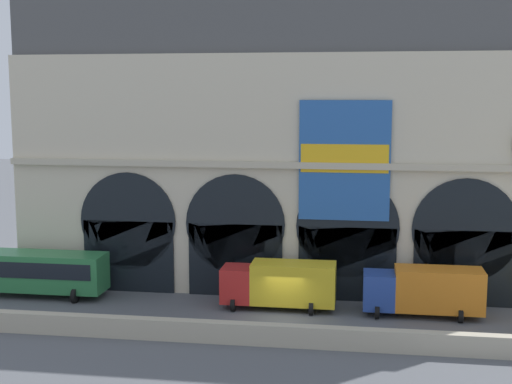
# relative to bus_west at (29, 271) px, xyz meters

# --- Properties ---
(ground_plane) EXTENTS (200.00, 200.00, 0.00)m
(ground_plane) POSITION_rel_bus_west_xyz_m (18.22, -2.79, -1.78)
(ground_plane) COLOR #54565B
(quay_parapet_wall) EXTENTS (90.00, 0.70, 1.22)m
(quay_parapet_wall) POSITION_rel_bus_west_xyz_m (18.22, -7.13, -1.17)
(quay_parapet_wall) COLOR #B2A891
(quay_parapet_wall) RESTS_ON ground
(station_building) EXTENTS (40.27, 4.89, 21.50)m
(station_building) POSITION_rel_bus_west_xyz_m (18.26, 4.46, 8.60)
(station_building) COLOR beige
(station_building) RESTS_ON ground
(bus_west) EXTENTS (11.00, 3.25, 3.10)m
(bus_west) POSITION_rel_bus_west_xyz_m (0.00, 0.00, 0.00)
(bus_west) COLOR #2D7A42
(bus_west) RESTS_ON ground
(box_truck_center) EXTENTS (7.50, 2.91, 3.12)m
(box_truck_center) POSITION_rel_bus_west_xyz_m (17.79, -0.31, -0.08)
(box_truck_center) COLOR red
(box_truck_center) RESTS_ON ground
(box_truck_mideast) EXTENTS (7.50, 2.91, 3.12)m
(box_truck_mideast) POSITION_rel_bus_west_xyz_m (27.07, -0.46, -0.08)
(box_truck_mideast) COLOR #28479E
(box_truck_mideast) RESTS_ON ground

